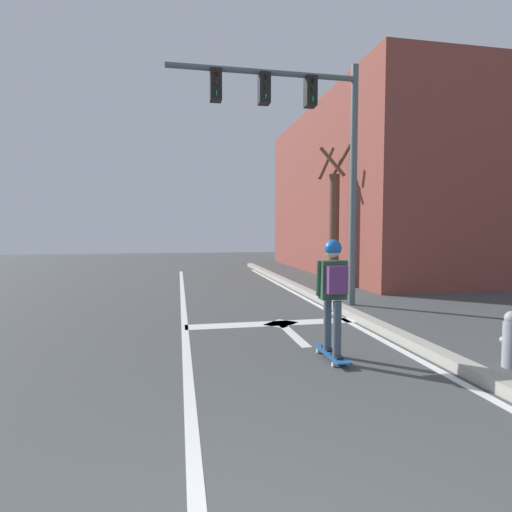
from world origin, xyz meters
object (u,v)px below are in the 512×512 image
(traffic_signal_mast, at_px, (303,129))
(fire_hydrant, at_px, (511,340))
(roadside_tree, at_px, (334,223))
(skateboard, at_px, (332,354))
(skater, at_px, (333,283))

(traffic_signal_mast, xyz_separation_m, fire_hydrant, (1.36, -4.38, -3.60))
(roadside_tree, bearing_deg, skateboard, -111.90)
(traffic_signal_mast, relative_size, fire_hydrant, 7.54)
(skater, distance_m, fire_hydrant, 2.30)
(skater, bearing_deg, fire_hydrant, -19.14)
(skateboard, distance_m, fire_hydrant, 2.23)
(skateboard, relative_size, fire_hydrant, 1.19)
(traffic_signal_mast, bearing_deg, fire_hydrant, -72.78)
(fire_hydrant, xyz_separation_m, roadside_tree, (0.65, 7.53, 1.60))
(skater, distance_m, roadside_tree, 7.39)
(skater, height_order, roadside_tree, roadside_tree)
(skateboard, distance_m, traffic_signal_mast, 5.38)
(skateboard, height_order, skater, skater)
(skater, bearing_deg, skateboard, 89.84)
(traffic_signal_mast, bearing_deg, skater, -101.16)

